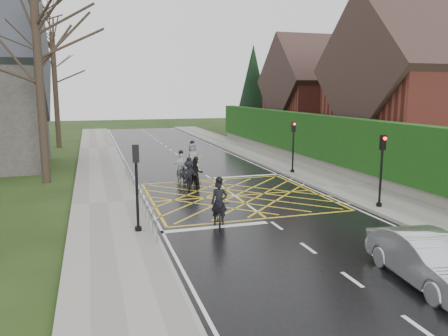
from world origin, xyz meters
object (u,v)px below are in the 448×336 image
cyclist_rear (220,209)px  cyclist_back (196,176)px  cyclist_mid (189,177)px  cyclist_lead (193,161)px  cyclist_front (181,171)px  car (428,260)px

cyclist_rear → cyclist_back: cyclist_rear is taller
cyclist_back → cyclist_mid: (-0.39, -0.08, -0.03)m
cyclist_rear → cyclist_lead: (1.48, 10.97, 0.09)m
cyclist_mid → cyclist_front: (-0.06, 1.70, 0.07)m
cyclist_back → cyclist_front: 1.68m
cyclist_rear → cyclist_lead: 11.07m
cyclist_mid → cyclist_lead: (1.24, 4.57, 0.09)m
cyclist_rear → cyclist_mid: (0.25, 6.41, -0.00)m
cyclist_rear → cyclist_mid: 6.41m
cyclist_front → cyclist_lead: 3.15m
cyclist_back → cyclist_mid: bearing=-165.3°
cyclist_lead → cyclist_rear: bearing=-104.5°
cyclist_front → car: size_ratio=0.46×
cyclist_lead → cyclist_mid: bearing=-112.0°
cyclist_back → cyclist_lead: size_ratio=0.79×
cyclist_mid → car: size_ratio=0.44×
cyclist_front → cyclist_rear: bearing=-97.0°
cyclist_rear → cyclist_front: (0.18, 8.11, 0.07)m
cyclist_rear → cyclist_lead: cyclist_lead is taller
cyclist_mid → cyclist_lead: cyclist_lead is taller
cyclist_mid → car: cyclist_mid is taller
cyclist_front → cyclist_lead: bearing=59.9°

